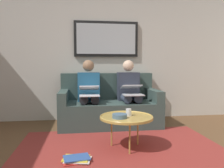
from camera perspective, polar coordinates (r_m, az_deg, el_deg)
wall_rear at (r=4.44m, az=-1.59°, el=8.02°), size 6.00×0.12×2.60m
area_rug at (r=2.89m, az=2.38°, el=-16.30°), size 2.60×1.80×0.01m
couch at (r=4.02m, az=-0.81°, el=-5.73°), size 1.71×0.90×0.90m
framed_mirror at (r=4.37m, az=-1.46°, el=11.37°), size 1.23×0.05×0.67m
coffee_table at (r=2.84m, az=3.68°, el=-8.47°), size 0.67×0.67×0.42m
cup at (r=2.86m, az=4.25°, el=-7.20°), size 0.07×0.07×0.09m
bowl at (r=2.74m, az=1.95°, el=-8.14°), size 0.18×0.18×0.05m
person_left at (r=3.97m, az=4.42°, el=-1.58°), size 0.38×0.58×1.14m
laptop_silver at (r=3.74m, az=5.18°, el=-1.59°), size 0.33×0.39×0.17m
person_right at (r=3.88m, az=-5.92°, el=-1.73°), size 0.38×0.58×1.14m
laptop_white at (r=3.64m, az=-5.80°, el=-1.84°), size 0.32×0.37×0.16m
magazine_stack at (r=2.60m, az=-9.02°, el=-18.34°), size 0.34×0.28×0.04m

